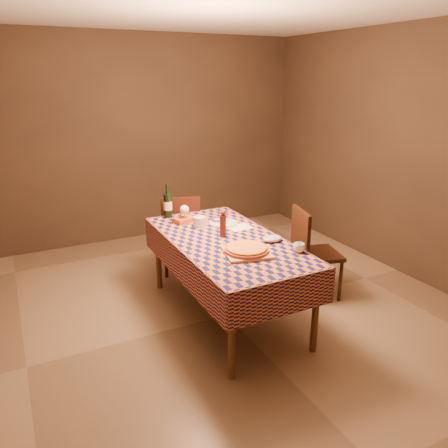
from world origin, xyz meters
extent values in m
plane|color=brown|center=(0.00, 0.00, 0.00)|extent=(5.00, 5.00, 0.00)
plane|color=white|center=(0.00, 0.00, 2.70)|extent=(5.00, 5.00, 0.00)
cube|color=#34271D|center=(0.00, 2.50, 1.35)|extent=(4.50, 0.10, 2.70)
cube|color=#34271D|center=(2.25, 0.00, 1.35)|extent=(0.10, 5.00, 2.70)
cylinder|color=brown|center=(-0.38, -0.83, 0.38)|extent=(0.06, 0.06, 0.75)
cylinder|color=brown|center=(0.38, -0.83, 0.38)|extent=(0.06, 0.06, 0.75)
cylinder|color=brown|center=(-0.38, 0.83, 0.38)|extent=(0.06, 0.06, 0.75)
cylinder|color=brown|center=(0.38, 0.83, 0.38)|extent=(0.06, 0.06, 0.75)
cube|color=brown|center=(0.00, 0.00, 0.74)|extent=(0.90, 1.80, 0.03)
cube|color=brown|center=(0.00, 0.00, 0.76)|extent=(0.92, 1.82, 0.02)
cube|color=brown|center=(0.00, -0.92, 0.62)|extent=(0.94, 0.01, 0.30)
cube|color=brown|center=(0.00, 0.92, 0.62)|extent=(0.94, 0.01, 0.30)
cube|color=brown|center=(-0.47, 0.00, 0.62)|extent=(0.01, 1.84, 0.30)
cube|color=brown|center=(0.47, 0.00, 0.62)|extent=(0.01, 1.84, 0.30)
cube|color=tan|center=(0.00, -0.37, 0.78)|extent=(0.43, 0.43, 0.02)
cylinder|color=#923B18|center=(0.00, -0.37, 0.80)|extent=(0.45, 0.45, 0.02)
cylinder|color=orange|center=(0.00, -0.37, 0.82)|extent=(0.41, 0.41, 0.02)
cylinder|color=#521A13|center=(0.00, 0.08, 0.87)|extent=(0.07, 0.07, 0.20)
sphere|color=#521A13|center=(0.00, 0.08, 1.00)|extent=(0.05, 0.05, 0.05)
imported|color=#614951|center=(0.14, 0.47, 0.79)|extent=(0.13, 0.13, 0.04)
cylinder|color=silver|center=(-0.16, 0.60, 0.77)|extent=(0.08, 0.08, 0.01)
cylinder|color=silver|center=(-0.16, 0.60, 0.82)|extent=(0.01, 0.01, 0.09)
sphere|color=silver|center=(-0.16, 0.60, 0.91)|extent=(0.09, 0.09, 0.09)
ellipsoid|color=#3D070B|center=(-0.16, 0.60, 0.90)|extent=(0.06, 0.06, 0.04)
cylinder|color=black|center=(-0.24, 0.86, 0.89)|extent=(0.11, 0.11, 0.25)
cylinder|color=black|center=(-0.24, 0.86, 1.07)|extent=(0.04, 0.04, 0.10)
cylinder|color=beige|center=(-0.24, 0.86, 0.89)|extent=(0.11, 0.11, 0.09)
cylinder|color=silver|center=(-0.08, 0.42, 0.82)|extent=(0.15, 0.15, 0.10)
cube|color=#C14C19|center=(-0.16, 0.62, 0.79)|extent=(0.23, 0.18, 0.05)
cylinder|color=silver|center=(0.17, 0.41, 0.78)|extent=(0.37, 0.37, 0.02)
imported|color=white|center=(0.40, -0.54, 0.81)|extent=(0.11, 0.11, 0.08)
cube|color=silver|center=(0.26, 0.23, 0.77)|extent=(0.25, 0.20, 0.00)
ellipsoid|color=#A9B1D8|center=(0.34, -0.23, 0.80)|extent=(0.22, 0.19, 0.05)
cube|color=black|center=(0.00, 1.16, 0.45)|extent=(0.52, 0.52, 0.04)
cube|color=black|center=(-0.06, 0.97, 0.70)|extent=(0.41, 0.16, 0.46)
cylinder|color=black|center=(0.22, 1.28, 0.21)|extent=(0.04, 0.04, 0.43)
cylinder|color=black|center=(-0.12, 1.39, 0.21)|extent=(0.04, 0.04, 0.43)
cylinder|color=black|center=(0.12, 0.94, 0.21)|extent=(0.04, 0.04, 0.43)
cylinder|color=black|center=(-0.23, 1.04, 0.21)|extent=(0.04, 0.04, 0.43)
cube|color=black|center=(1.01, -0.04, 0.45)|extent=(0.51, 0.51, 0.04)
cube|color=black|center=(0.82, 0.01, 0.70)|extent=(0.14, 0.42, 0.46)
cylinder|color=black|center=(1.14, -0.26, 0.21)|extent=(0.04, 0.04, 0.43)
cylinder|color=black|center=(1.23, 0.08, 0.21)|extent=(0.04, 0.04, 0.43)
cylinder|color=black|center=(0.80, -0.17, 0.21)|extent=(0.04, 0.04, 0.43)
cylinder|color=black|center=(0.89, 0.18, 0.21)|extent=(0.04, 0.04, 0.43)
camera|label=1|loc=(-1.67, -3.26, 2.16)|focal=35.00mm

